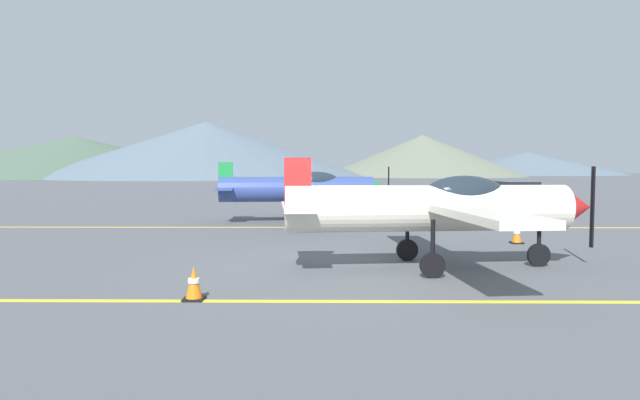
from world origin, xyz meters
TOP-DOWN VIEW (x-y plane):
  - ground_plane at (0.00, 0.00)m, footprint 400.00×400.00m
  - apron_line_near at (0.00, -3.08)m, footprint 80.00×0.16m
  - apron_line_far at (0.00, 8.34)m, footprint 80.00×0.16m
  - airplane_near at (2.84, 0.03)m, footprint 7.35×8.44m
  - airplane_mid at (-0.70, 10.53)m, footprint 7.35×8.44m
  - car_sedan at (9.53, 14.37)m, footprint 2.02×4.30m
  - traffic_cone_front at (-2.05, -2.98)m, footprint 0.36×0.36m
  - traffic_cone_side at (6.05, 4.10)m, footprint 0.36×0.36m
  - hill_left at (-62.29, 122.81)m, footprint 81.62×81.62m
  - hill_centerleft at (-27.54, 113.59)m, footprint 75.47×75.47m
  - hill_centerright at (24.53, 124.00)m, footprint 50.57×50.57m
  - hill_right at (62.49, 156.11)m, footprint 57.09×57.09m

SIDE VIEW (x-z plane):
  - ground_plane at x=0.00m, z-range 0.00..0.00m
  - apron_line_near at x=0.00m, z-range 0.00..0.01m
  - apron_line_far at x=0.00m, z-range 0.00..0.01m
  - traffic_cone_front at x=-2.05m, z-range -0.01..0.58m
  - traffic_cone_side at x=6.05m, z-range -0.01..0.58m
  - car_sedan at x=9.53m, z-range 0.03..1.65m
  - airplane_near at x=2.84m, z-range 0.16..2.68m
  - airplane_mid at x=-0.70m, z-range 0.16..2.68m
  - hill_right at x=62.49m, z-range 0.00..6.96m
  - hill_left at x=-62.29m, z-range 0.00..9.99m
  - hill_centerright at x=24.53m, z-range 0.00..10.34m
  - hill_centerleft at x=-27.54m, z-range 0.00..12.80m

